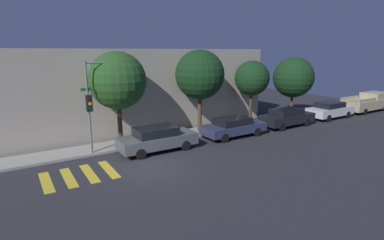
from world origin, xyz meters
TOP-DOWN VIEW (x-y plane):
  - ground_plane at (0.00, 0.00)m, footprint 60.00×60.00m
  - sidewalk at (0.00, 4.18)m, footprint 26.00×1.96m
  - building_row at (0.00, 8.56)m, footprint 26.00×6.00m
  - crosswalk at (-3.29, 0.80)m, footprint 3.33×2.60m
  - traffic_light_pole at (-1.57, 3.37)m, footprint 2.33×0.56m
  - sedan_near_corner at (1.51, 2.10)m, footprint 4.67×1.83m
  - sedan_middle at (7.34, 2.10)m, footprint 4.63×1.85m
  - sedan_far_end at (12.79, 2.10)m, footprint 4.65×1.80m
  - sedan_tail_of_row at (18.37, 2.10)m, footprint 4.56×1.86m
  - pickup_truck at (24.50, 2.10)m, footprint 5.70×2.02m
  - tree_near_corner at (0.00, 4.28)m, footprint 3.49×3.49m
  - tree_midblock at (5.96, 4.28)m, footprint 3.50×3.50m
  - tree_far_end at (10.94, 4.28)m, footprint 2.77×2.77m
  - tree_behind_truck at (15.88, 4.28)m, footprint 3.54×3.54m

SIDE VIEW (x-z plane):
  - ground_plane at x=0.00m, z-range 0.00..0.00m
  - crosswalk at x=-3.29m, z-range 0.00..0.00m
  - sidewalk at x=0.00m, z-range 0.00..0.14m
  - sedan_middle at x=7.34m, z-range 0.04..1.39m
  - sedan_far_end at x=12.79m, z-range 0.04..1.45m
  - sedan_near_corner at x=1.51m, z-range 0.03..1.51m
  - sedan_tail_of_row at x=18.37m, z-range 0.04..1.51m
  - pickup_truck at x=24.50m, z-range 0.01..1.79m
  - building_row at x=0.00m, z-range 0.00..5.99m
  - traffic_light_pole at x=-1.57m, z-range 0.81..6.16m
  - tree_behind_truck at x=15.88m, z-range 0.90..6.24m
  - tree_far_end at x=10.94m, z-range 1.16..6.28m
  - tree_near_corner at x=0.00m, z-range 1.17..7.02m
  - tree_midblock at x=5.96m, z-range 1.21..7.17m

